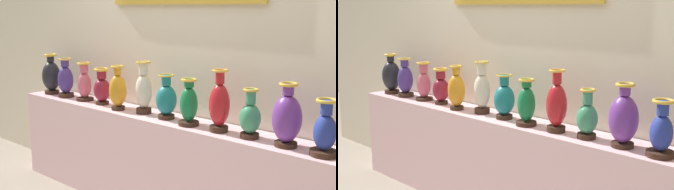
% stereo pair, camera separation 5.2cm
% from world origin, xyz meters
% --- Properties ---
extents(display_shelf, '(3.43, 0.36, 0.80)m').
position_xyz_m(display_shelf, '(0.00, 0.00, 0.40)').
color(display_shelf, beige).
rests_on(display_shelf, ground_plane).
extents(back_wall, '(6.18, 0.14, 2.72)m').
position_xyz_m(back_wall, '(-0.00, 0.24, 1.37)').
color(back_wall, beige).
rests_on(back_wall, ground_plane).
extents(vase_onyx, '(0.18, 0.18, 0.39)m').
position_xyz_m(vase_onyx, '(-1.53, -0.02, 0.98)').
color(vase_onyx, '#382319').
rests_on(vase_onyx, display_shelf).
extents(vase_indigo, '(0.15, 0.15, 0.37)m').
position_xyz_m(vase_indigo, '(-1.28, -0.03, 0.97)').
color(vase_indigo, '#382319').
rests_on(vase_indigo, display_shelf).
extents(vase_rose, '(0.16, 0.16, 0.35)m').
position_xyz_m(vase_rose, '(-1.03, -0.01, 0.96)').
color(vase_rose, '#382319').
rests_on(vase_rose, display_shelf).
extents(vase_burgundy, '(0.15, 0.15, 0.32)m').
position_xyz_m(vase_burgundy, '(-0.77, -0.01, 0.95)').
color(vase_burgundy, '#382319').
rests_on(vase_burgundy, display_shelf).
extents(vase_amber, '(0.15, 0.15, 0.37)m').
position_xyz_m(vase_amber, '(-0.51, -0.06, 0.97)').
color(vase_amber, '#382319').
rests_on(vase_amber, display_shelf).
extents(vase_ivory, '(0.13, 0.13, 0.42)m').
position_xyz_m(vase_ivory, '(-0.26, -0.01, 0.99)').
color(vase_ivory, '#382319').
rests_on(vase_ivory, display_shelf).
extents(vase_teal, '(0.16, 0.16, 0.34)m').
position_xyz_m(vase_teal, '(0.00, -0.02, 0.95)').
color(vase_teal, '#382319').
rests_on(vase_teal, display_shelf).
extents(vase_emerald, '(0.15, 0.15, 0.34)m').
position_xyz_m(vase_emerald, '(0.25, -0.05, 0.96)').
color(vase_emerald, '#382319').
rests_on(vase_emerald, display_shelf).
extents(vase_crimson, '(0.14, 0.14, 0.43)m').
position_xyz_m(vase_crimson, '(0.51, -0.04, 0.99)').
color(vase_crimson, '#382319').
rests_on(vase_crimson, display_shelf).
extents(vase_jade, '(0.14, 0.14, 0.33)m').
position_xyz_m(vase_jade, '(0.76, -0.04, 0.94)').
color(vase_jade, '#382319').
rests_on(vase_jade, display_shelf).
extents(vase_violet, '(0.18, 0.18, 0.40)m').
position_xyz_m(vase_violet, '(1.02, -0.04, 0.98)').
color(vase_violet, '#382319').
rests_on(vase_violet, display_shelf).
extents(vase_cobalt, '(0.16, 0.16, 0.34)m').
position_xyz_m(vase_cobalt, '(1.27, -0.06, 0.94)').
color(vase_cobalt, '#382319').
rests_on(vase_cobalt, display_shelf).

